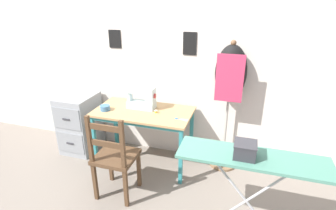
# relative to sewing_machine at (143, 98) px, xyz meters

# --- Properties ---
(ground_plane) EXTENTS (14.00, 14.00, 0.00)m
(ground_plane) POSITION_rel_sewing_machine_xyz_m (0.03, -0.37, -0.83)
(ground_plane) COLOR gray
(wall_back) EXTENTS (10.00, 0.06, 2.55)m
(wall_back) POSITION_rel_sewing_machine_xyz_m (0.03, 0.30, 0.44)
(wall_back) COLOR silver
(wall_back) RESTS_ON ground_plane
(sewing_table) EXTENTS (1.14, 0.61, 0.71)m
(sewing_table) POSITION_rel_sewing_machine_xyz_m (0.03, -0.08, -0.21)
(sewing_table) COLOR tan
(sewing_table) RESTS_ON ground_plane
(sewing_machine) EXTENTS (0.34, 0.15, 0.28)m
(sewing_machine) POSITION_rel_sewing_machine_xyz_m (0.00, 0.00, 0.00)
(sewing_machine) COLOR silver
(sewing_machine) RESTS_ON sewing_table
(fabric_bowl) EXTENTS (0.11, 0.11, 0.06)m
(fabric_bowl) POSITION_rel_sewing_machine_xyz_m (-0.40, -0.19, -0.09)
(fabric_bowl) COLOR teal
(fabric_bowl) RESTS_ON sewing_table
(scissors) EXTENTS (0.15, 0.05, 0.01)m
(scissors) POSITION_rel_sewing_machine_xyz_m (0.49, -0.17, -0.12)
(scissors) COLOR silver
(scissors) RESTS_ON sewing_table
(thread_spool_near_machine) EXTENTS (0.04, 0.04, 0.03)m
(thread_spool_near_machine) POSITION_rel_sewing_machine_xyz_m (0.19, -0.09, -0.11)
(thread_spool_near_machine) COLOR yellow
(thread_spool_near_machine) RESTS_ON sewing_table
(wooden_chair) EXTENTS (0.40, 0.38, 0.94)m
(wooden_chair) POSITION_rel_sewing_machine_xyz_m (-0.03, -0.70, -0.38)
(wooden_chair) COLOR #513823
(wooden_chair) RESTS_ON ground_plane
(filing_cabinet) EXTENTS (0.41, 0.51, 0.77)m
(filing_cabinet) POSITION_rel_sewing_machine_xyz_m (-0.91, -0.01, -0.45)
(filing_cabinet) COLOR #93999E
(filing_cabinet) RESTS_ON ground_plane
(dress_form) EXTENTS (0.34, 0.32, 1.52)m
(dress_form) POSITION_rel_sewing_machine_xyz_m (0.97, 0.16, 0.27)
(dress_form) COLOR #846647
(dress_form) RESTS_ON ground_plane
(ironing_board) EXTENTS (1.12, 0.32, 0.83)m
(ironing_board) POSITION_rel_sewing_machine_xyz_m (1.24, -0.88, -0.05)
(ironing_board) COLOR #518E7A
(ironing_board) RESTS_ON ground_plane
(storage_box) EXTENTS (0.17, 0.16, 0.12)m
(storage_box) POSITION_rel_sewing_machine_xyz_m (1.18, -0.90, 0.06)
(storage_box) COLOR #333338
(storage_box) RESTS_ON ironing_board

